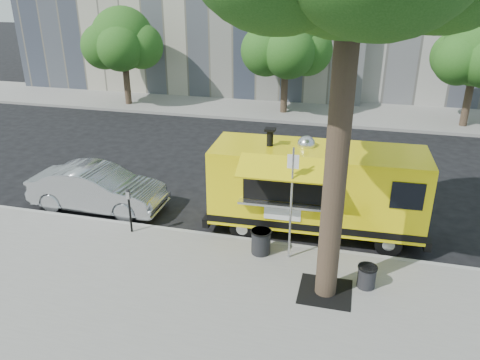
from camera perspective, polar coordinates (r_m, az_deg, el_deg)
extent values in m
plane|color=black|center=(14.00, 0.62, -5.70)|extent=(120.00, 120.00, 0.00)
cube|color=gray|center=(10.76, -4.71, -15.36)|extent=(60.00, 6.00, 0.15)
cube|color=#999993|center=(13.18, -0.36, -7.31)|extent=(60.00, 0.14, 0.16)
cube|color=gray|center=(26.43, 7.76, 8.36)|extent=(60.00, 5.00, 0.15)
cylinder|color=#33261C|center=(9.71, 11.70, 2.39)|extent=(0.48, 0.48, 6.50)
cube|color=black|center=(11.26, 10.34, -13.23)|extent=(1.20, 1.20, 0.02)
cylinder|color=#33261C|center=(27.94, -13.64, 11.64)|extent=(0.36, 0.36, 2.60)
sphere|color=#1D5015|center=(27.59, -14.11, 16.40)|extent=(3.42, 3.42, 3.42)
cylinder|color=#33261C|center=(25.47, 5.42, 11.09)|extent=(0.36, 0.36, 2.60)
sphere|color=#1D5015|center=(25.08, 5.63, 16.46)|extent=(3.60, 3.60, 3.60)
cylinder|color=#33261C|center=(25.38, 26.01, 8.83)|extent=(0.36, 0.36, 2.60)
sphere|color=#1D5015|center=(25.00, 26.94, 13.88)|extent=(3.24, 3.24, 3.24)
cylinder|color=silver|center=(11.63, 6.24, -3.06)|extent=(0.06, 0.06, 3.00)
cube|color=white|center=(11.17, 6.50, 2.24)|extent=(0.28, 0.02, 0.35)
cylinder|color=black|center=(13.55, -13.23, -4.19)|extent=(0.06, 0.06, 1.05)
cube|color=silver|center=(13.28, -13.48, -1.79)|extent=(0.10, 0.08, 0.22)
sphere|color=black|center=(13.22, -13.53, -1.28)|extent=(0.11, 0.11, 0.11)
cube|color=yellow|center=(13.23, 9.29, -0.57)|extent=(5.90, 2.19, 2.11)
cube|color=black|center=(13.59, 9.06, -3.87)|extent=(5.92, 2.21, 0.20)
cube|color=black|center=(13.93, 21.42, -5.74)|extent=(0.25, 1.88, 0.27)
cube|color=black|center=(14.12, -3.20, -3.61)|extent=(0.25, 1.88, 0.27)
cube|color=black|center=(13.32, 22.05, -0.30)|extent=(0.11, 1.58, 0.85)
cylinder|color=black|center=(13.09, 17.63, -7.33)|extent=(0.73, 0.28, 0.72)
cylinder|color=black|center=(14.53, 17.18, -4.08)|extent=(0.73, 0.28, 0.72)
cylinder|color=black|center=(13.21, 0.34, -5.81)|extent=(0.73, 0.28, 0.72)
cylinder|color=black|center=(14.65, 1.68, -2.74)|extent=(0.73, 0.28, 0.72)
cube|color=black|center=(12.30, 5.37, -0.53)|extent=(2.16, 0.26, 0.94)
cube|color=silver|center=(12.37, 5.18, -2.98)|extent=(2.36, 0.44, 0.06)
cube|color=yellow|center=(11.62, 5.18, 1.43)|extent=(2.28, 0.93, 0.38)
cube|color=white|center=(12.57, 5.19, -3.94)|extent=(0.99, 0.08, 0.45)
cylinder|color=black|center=(12.89, 3.67, 5.14)|extent=(0.18, 0.18, 0.49)
sphere|color=silver|center=(13.02, 8.08, 4.30)|extent=(0.50, 0.50, 0.50)
sphere|color=maroon|center=(12.65, 3.31, -0.02)|extent=(0.75, 0.75, 0.75)
cylinder|color=#FF590C|center=(12.49, 3.13, -0.98)|extent=(0.31, 0.12, 0.30)
imported|color=#9FA1A6|center=(15.43, -16.95, -0.99)|extent=(4.30, 1.51, 1.41)
cylinder|color=black|center=(12.32, 2.58, -7.52)|extent=(0.50, 0.50, 0.66)
cylinder|color=black|center=(12.16, 2.60, -6.28)|extent=(0.55, 0.55, 0.04)
cylinder|color=black|center=(11.48, 15.19, -11.29)|extent=(0.42, 0.42, 0.55)
cylinder|color=black|center=(11.34, 15.32, -10.23)|extent=(0.46, 0.46, 0.04)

